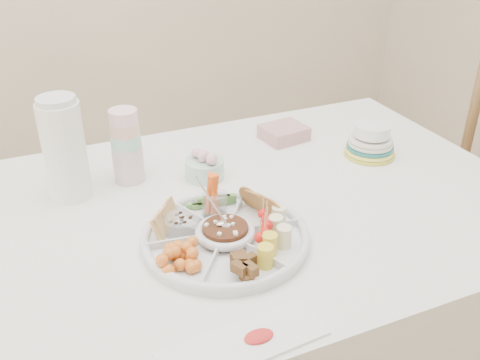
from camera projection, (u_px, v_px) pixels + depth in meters
name	position (u px, v px, depth m)	size (l,w,h in m)	color
dining_table	(242.00, 312.00, 1.57)	(1.52, 1.02, 0.76)	white
party_tray	(225.00, 235.00, 1.22)	(0.38, 0.38, 0.04)	silver
bean_dip	(225.00, 232.00, 1.22)	(0.10, 0.10, 0.04)	#5C2316
tortillas	(263.00, 205.00, 1.29)	(0.09, 0.09, 0.05)	#AB6E39
carrot_cucumber	(212.00, 191.00, 1.31)	(0.12, 0.12, 0.11)	orange
pita_raisins	(171.00, 219.00, 1.24)	(0.11, 0.11, 0.06)	#E7B78A
cherries	(182.00, 255.00, 1.13)	(0.12, 0.12, 0.05)	#CC8735
granola_chunks	(241.00, 264.00, 1.11)	(0.09, 0.09, 0.04)	#512A16
banana_tomato	(282.00, 229.00, 1.18)	(0.11, 0.11, 0.09)	#DFC580
cup_stack	(126.00, 142.00, 1.44)	(0.08, 0.08, 0.23)	silver
thermos	(64.00, 148.00, 1.35)	(0.11, 0.11, 0.28)	white
flower_bowl	(204.00, 165.00, 1.48)	(0.11, 0.11, 0.08)	#ACE8C0
napkin_stack	(284.00, 133.00, 1.72)	(0.13, 0.12, 0.04)	tan
plate_stack	(371.00, 141.00, 1.60)	(0.15, 0.15, 0.10)	yellow
placemat	(244.00, 344.00, 0.96)	(0.31, 0.10, 0.01)	white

